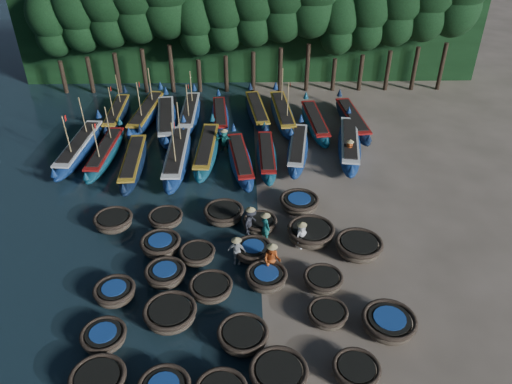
{
  "coord_description": "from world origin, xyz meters",
  "views": [
    {
      "loc": [
        -0.66,
        -20.9,
        16.7
      ],
      "look_at": [
        -0.1,
        2.2,
        1.3
      ],
      "focal_mm": 35.0,
      "sensor_mm": 36.0,
      "label": 1
    }
  ],
  "objects_px": {
    "fisherman_0": "(301,234)",
    "long_boat_4": "(207,150)",
    "coracle_11": "(165,274)",
    "coracle_22": "(224,214)",
    "coracle_5": "(104,337)",
    "coracle_6": "(170,314)",
    "coracle_23": "(260,223)",
    "long_boat_10": "(147,113)",
    "long_boat_9": "(117,114)",
    "fisherman_2": "(272,260)",
    "fisherman_6": "(349,151)",
    "fisherman_5": "(224,140)",
    "coracle_24": "(299,203)",
    "coracle_4": "(356,371)",
    "coracle_9": "(389,323)",
    "long_boat_7": "(298,149)",
    "long_boat_14": "(257,111)",
    "coracle_14": "(323,280)",
    "coracle_3": "(279,374)",
    "long_boat_6": "(267,156)",
    "coracle_7": "(243,336)",
    "coracle_13": "(266,278)",
    "fisherman_4": "(237,250)",
    "coracle_0": "(98,381)",
    "long_boat_0": "(80,148)",
    "coracle_18": "(311,233)",
    "coracle_19": "(359,247)",
    "long_boat_16": "(315,122)",
    "coracle_10": "(115,292)",
    "coracle_20": "(114,221)",
    "long_boat_17": "(352,120)",
    "fisherman_3": "(251,222)",
    "long_boat_8": "(349,144)",
    "long_boat_1": "(105,153)",
    "long_boat_3": "(177,156)",
    "coracle_21": "(166,218)",
    "coracle_16": "(197,254)",
    "long_boat_2": "(133,162)",
    "long_boat_11": "(167,120)",
    "long_boat_12": "(190,113)",
    "coracle_8": "(328,314)",
    "coracle_17": "(253,251)",
    "long_boat_5": "(240,160)",
    "long_boat_15": "(282,113)"
  },
  "relations": [
    {
      "from": "coracle_3",
      "to": "long_boat_6",
      "type": "relative_size",
      "value": 0.38
    },
    {
      "from": "coracle_13",
      "to": "fisherman_0",
      "type": "relative_size",
      "value": 1.42
    },
    {
      "from": "coracle_20",
      "to": "coracle_22",
      "type": "xyz_separation_m",
      "value": [
        5.94,
        0.51,
        0.02
      ]
    },
    {
      "from": "coracle_11",
      "to": "long_boat_6",
      "type": "xyz_separation_m",
      "value": [
        5.24,
        11.1,
        0.04
      ]
    },
    {
      "from": "coracle_6",
      "to": "long_boat_16",
      "type": "relative_size",
      "value": 0.3
    },
    {
      "from": "coracle_13",
      "to": "fisherman_2",
      "type": "height_order",
      "value": "fisherman_2"
    },
    {
      "from": "coracle_17",
      "to": "long_boat_5",
      "type": "distance_m",
      "value": 9.01
    },
    {
      "from": "coracle_22",
      "to": "long_boat_9",
      "type": "height_order",
      "value": "long_boat_9"
    },
    {
      "from": "long_boat_1",
      "to": "long_boat_0",
      "type": "bearing_deg",
      "value": 165.4
    },
    {
      "from": "coracle_18",
      "to": "long_boat_11",
      "type": "height_order",
      "value": "long_boat_11"
    },
    {
      "from": "coracle_3",
      "to": "coracle_7",
      "type": "distance_m",
      "value": 2.33
    },
    {
      "from": "long_boat_10",
      "to": "fisherman_2",
      "type": "distance_m",
      "value": 19.47
    },
    {
      "from": "coracle_10",
      "to": "coracle_23",
      "type": "distance_m",
      "value": 8.4
    },
    {
      "from": "coracle_10",
      "to": "long_boat_8",
      "type": "relative_size",
      "value": 0.23
    },
    {
      "from": "coracle_14",
      "to": "long_boat_9",
      "type": "distance_m",
      "value": 22.75
    },
    {
      "from": "coracle_13",
      "to": "fisherman_4",
      "type": "distance_m",
      "value": 2.13
    },
    {
      "from": "coracle_24",
      "to": "long_boat_10",
      "type": "xyz_separation_m",
      "value": [
        -10.51,
        12.1,
        0.12
      ]
    },
    {
      "from": "long_boat_0",
      "to": "long_boat_9",
      "type": "bearing_deg",
      "value": 81.4
    },
    {
      "from": "long_boat_6",
      "to": "long_boat_17",
      "type": "xyz_separation_m",
      "value": [
        6.62,
        5.16,
        0.06
      ]
    },
    {
      "from": "coracle_11",
      "to": "coracle_22",
      "type": "relative_size",
      "value": 0.76
    },
    {
      "from": "fisherman_3",
      "to": "coracle_10",
      "type": "bearing_deg",
      "value": 151.14
    },
    {
      "from": "coracle_4",
      "to": "coracle_9",
      "type": "distance_m",
      "value": 2.91
    },
    {
      "from": "long_boat_15",
      "to": "long_boat_16",
      "type": "distance_m",
      "value": 2.76
    },
    {
      "from": "coracle_14",
      "to": "coracle_9",
      "type": "bearing_deg",
      "value": -48.14
    },
    {
      "from": "coracle_23",
      "to": "fisherman_5",
      "type": "distance_m",
      "value": 9.12
    },
    {
      "from": "coracle_21",
      "to": "long_boat_8",
      "type": "height_order",
      "value": "long_boat_8"
    },
    {
      "from": "long_boat_1",
      "to": "long_boat_3",
      "type": "bearing_deg",
      "value": -4.83
    },
    {
      "from": "fisherman_4",
      "to": "long_boat_9",
      "type": "bearing_deg",
      "value": 128.23
    },
    {
      "from": "long_boat_9",
      "to": "fisherman_0",
      "type": "height_order",
      "value": "long_boat_9"
    },
    {
      "from": "coracle_7",
      "to": "fisherman_5",
      "type": "height_order",
      "value": "fisherman_5"
    },
    {
      "from": "coracle_3",
      "to": "coracle_16",
      "type": "xyz_separation_m",
      "value": [
        -3.6,
        7.07,
        -0.05
      ]
    },
    {
      "from": "long_boat_5",
      "to": "fisherman_5",
      "type": "height_order",
      "value": "fisherman_5"
    },
    {
      "from": "coracle_23",
      "to": "long_boat_10",
      "type": "height_order",
      "value": "long_boat_10"
    },
    {
      "from": "long_boat_17",
      "to": "fisherman_3",
      "type": "bearing_deg",
      "value": -126.4
    },
    {
      "from": "fisherman_2",
      "to": "long_boat_16",
      "type": "bearing_deg",
      "value": 90.97
    },
    {
      "from": "coracle_18",
      "to": "coracle_19",
      "type": "height_order",
      "value": "coracle_19"
    },
    {
      "from": "long_boat_7",
      "to": "long_boat_14",
      "type": "relative_size",
      "value": 0.97
    },
    {
      "from": "coracle_24",
      "to": "long_boat_7",
      "type": "bearing_deg",
      "value": 85.38
    },
    {
      "from": "fisherman_0",
      "to": "long_boat_4",
      "type": "bearing_deg",
      "value": 77.11
    },
    {
      "from": "coracle_7",
      "to": "long_boat_0",
      "type": "xyz_separation_m",
      "value": [
        -10.95,
        16.07,
        0.18
      ]
    },
    {
      "from": "coracle_6",
      "to": "long_boat_17",
      "type": "height_order",
      "value": "long_boat_17"
    },
    {
      "from": "coracle_0",
      "to": "long_boat_0",
      "type": "distance_m",
      "value": 18.91
    },
    {
      "from": "long_boat_11",
      "to": "long_boat_12",
      "type": "relative_size",
      "value": 1.08
    },
    {
      "from": "coracle_23",
      "to": "fisherman_6",
      "type": "bearing_deg",
      "value": 49.54
    },
    {
      "from": "coracle_5",
      "to": "coracle_6",
      "type": "relative_size",
      "value": 0.79
    },
    {
      "from": "coracle_14",
      "to": "coracle_0",
      "type": "bearing_deg",
      "value": -150.5
    },
    {
      "from": "coracle_9",
      "to": "long_boat_8",
      "type": "relative_size",
      "value": 0.31
    },
    {
      "from": "coracle_24",
      "to": "long_boat_9",
      "type": "distance_m",
      "value": 17.72
    },
    {
      "from": "long_boat_2",
      "to": "long_boat_16",
      "type": "relative_size",
      "value": 1.0
    },
    {
      "from": "coracle_8",
      "to": "long_boat_6",
      "type": "bearing_deg",
      "value": 98.53
    }
  ]
}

